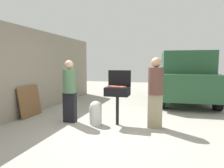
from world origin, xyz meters
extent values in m
plane|color=#9E998E|center=(0.00, 0.00, 0.00)|extent=(24.00, 24.00, 0.00)
cube|color=gray|center=(-2.87, 1.00, 1.33)|extent=(0.24, 8.00, 2.65)
cylinder|color=black|center=(0.08, 0.24, 0.38)|extent=(0.08, 0.08, 0.76)
cube|color=black|center=(0.08, 0.24, 0.87)|extent=(0.60, 0.44, 0.22)
cube|color=black|center=(0.08, 0.46, 1.19)|extent=(0.60, 0.05, 0.42)
cylinder|color=#C6593D|center=(0.09, 0.29, 0.99)|extent=(0.13, 0.03, 0.03)
cylinder|color=#B74C33|center=(-0.10, 0.32, 0.99)|extent=(0.13, 0.04, 0.03)
cylinder|color=#B74C33|center=(0.14, 0.32, 0.99)|extent=(0.13, 0.03, 0.03)
cylinder|color=#C6593D|center=(-0.08, 0.24, 0.99)|extent=(0.13, 0.03, 0.03)
cylinder|color=#AD4228|center=(0.24, 0.28, 0.99)|extent=(0.13, 0.04, 0.03)
cylinder|color=#C6593D|center=(0.23, 0.22, 0.99)|extent=(0.13, 0.04, 0.03)
cylinder|color=#C6593D|center=(-0.04, 0.36, 0.99)|extent=(0.13, 0.03, 0.03)
cylinder|color=#B74C33|center=(0.05, 0.21, 0.99)|extent=(0.13, 0.04, 0.03)
cylinder|color=#AD4228|center=(-0.10, 0.20, 0.99)|extent=(0.13, 0.03, 0.03)
cylinder|color=#C6593D|center=(0.18, 0.12, 0.99)|extent=(0.13, 0.04, 0.03)
cylinder|color=#B74C33|center=(0.05, 0.13, 0.99)|extent=(0.13, 0.03, 0.03)
cylinder|color=#B74C33|center=(-0.06, 0.28, 0.99)|extent=(0.13, 0.03, 0.03)
cylinder|color=#B74C33|center=(0.05, 0.25, 0.99)|extent=(0.13, 0.03, 0.03)
cylinder|color=#C6593D|center=(0.24, 0.17, 0.99)|extent=(0.13, 0.03, 0.03)
cylinder|color=silver|center=(-0.47, 0.11, 0.23)|extent=(0.32, 0.32, 0.46)
sphere|color=silver|center=(-0.47, 0.11, 0.46)|extent=(0.31, 0.31, 0.31)
cube|color=black|center=(-1.21, 0.14, 0.40)|extent=(0.33, 0.18, 0.80)
cylinder|color=#4C724C|center=(-1.21, 0.14, 1.11)|extent=(0.35, 0.35, 0.63)
sphere|color=tan|center=(-1.21, 0.14, 1.54)|extent=(0.23, 0.23, 0.23)
cube|color=gray|center=(1.03, 0.25, 0.41)|extent=(0.34, 0.19, 0.83)
cylinder|color=brown|center=(1.03, 0.25, 1.15)|extent=(0.36, 0.36, 0.65)
sphere|color=tan|center=(1.03, 0.25, 1.60)|extent=(0.24, 0.24, 0.24)
cube|color=#234C2D|center=(1.93, 4.15, 0.77)|extent=(2.18, 4.51, 0.90)
cube|color=#234C2D|center=(1.94, 3.95, 1.62)|extent=(1.92, 2.71, 0.80)
cylinder|color=black|center=(2.93, 2.67, 0.32)|extent=(0.26, 0.65, 0.64)
cylinder|color=black|center=(1.13, 2.56, 0.32)|extent=(0.26, 0.65, 0.64)
cylinder|color=black|center=(2.73, 5.75, 0.32)|extent=(0.26, 0.65, 0.64)
cylinder|color=black|center=(0.93, 5.63, 0.32)|extent=(0.26, 0.65, 0.64)
cube|color=brown|center=(-2.62, 0.34, 0.46)|extent=(0.16, 0.90, 0.90)
camera|label=1|loc=(1.32, -4.71, 1.58)|focal=32.49mm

